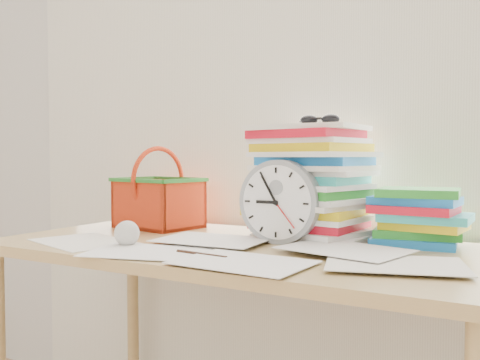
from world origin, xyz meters
The scene contains 10 objects.
curtain centered at (0.00, 1.98, 1.30)m, with size 2.40×0.01×2.50m, color white.
desk centered at (0.00, 1.60, 0.68)m, with size 1.40×0.70×0.75m.
paper_stack centered at (0.13, 1.81, 0.92)m, with size 0.34×0.28×0.34m, color white, non-canonical shape.
clock centered at (0.10, 1.67, 0.87)m, with size 0.24×0.24×0.05m, color gray.
sunglasses centered at (0.16, 1.80, 1.11)m, with size 0.14×0.12×0.03m, color black, non-canonical shape.
book_stack centered at (0.45, 1.83, 0.83)m, with size 0.27×0.21×0.16m, color white, non-canonical shape.
basket centered at (-0.42, 1.77, 0.89)m, with size 0.28×0.21×0.28m, color #E44016, non-canonical shape.
crumpled_ball centered at (-0.26, 1.42, 0.79)m, with size 0.07×0.07×0.07m, color silver.
pen centered at (0.01, 1.39, 0.76)m, with size 0.01×0.01×0.16m, color black.
scattered_papers centered at (0.00, 1.60, 0.76)m, with size 1.26×0.42×0.02m, color white, non-canonical shape.
Camera 1 is at (0.74, 0.30, 1.00)m, focal length 40.00 mm.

